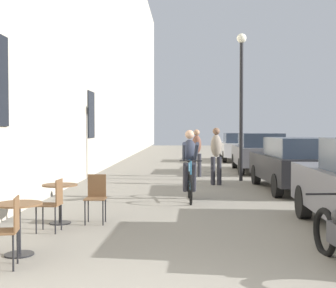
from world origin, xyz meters
TOP-DOWN VIEW (x-y plane):
  - cafe_table_near at (-2.05, 2.53)m, footprint 0.64×0.64m
  - cafe_chair_near_toward_wall at (-1.97, 1.95)m, footprint 0.45×0.45m
  - cafe_table_mid at (-2.06, 4.64)m, footprint 0.64×0.64m
  - cafe_chair_mid_toward_street at (-1.40, 4.72)m, footprint 0.39×0.39m
  - cafe_chair_mid_toward_wall at (-1.98, 3.95)m, footprint 0.39×0.39m
  - cyclist_on_bicycle at (0.36, 7.51)m, footprint 0.52×1.76m
  - pedestrian_near at (1.21, 10.54)m, footprint 0.37×0.29m
  - pedestrian_mid at (0.67, 12.92)m, footprint 0.38×0.30m
  - street_lamp at (2.12, 11.72)m, footprint 0.32×0.32m
  - parked_car_second at (3.32, 9.27)m, footprint 1.91×4.27m
  - parked_car_third at (3.22, 14.88)m, footprint 1.94×4.44m
  - parked_car_fourth at (3.12, 21.13)m, footprint 1.87×4.29m

SIDE VIEW (x-z plane):
  - cafe_chair_near_toward_wall at x=-1.97m, z-range 0.07..0.96m
  - cafe_chair_mid_toward_street at x=-1.40m, z-range 0.07..0.96m
  - cafe_chair_mid_toward_wall at x=-1.98m, z-range 0.07..0.96m
  - cafe_table_near at x=-2.05m, z-range 0.16..0.88m
  - cafe_table_mid at x=-2.06m, z-range 0.16..0.88m
  - parked_car_second at x=3.32m, z-range 0.03..1.53m
  - parked_car_fourth at x=3.12m, z-range 0.03..1.54m
  - cyclist_on_bicycle at x=0.36m, z-range -0.06..1.68m
  - parked_car_third at x=3.22m, z-range 0.03..1.59m
  - pedestrian_mid at x=0.67m, z-range 0.11..1.83m
  - pedestrian_near at x=1.21m, z-range 0.11..1.89m
  - street_lamp at x=2.12m, z-range 0.66..5.56m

